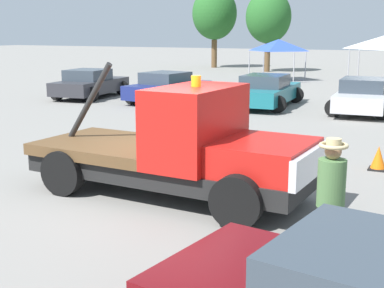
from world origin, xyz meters
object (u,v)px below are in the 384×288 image
(tow_truck, at_px, (184,150))
(parked_car_charcoal, at_px, (90,84))
(parked_car_teal, at_px, (266,91))
(parked_car_silver, at_px, (363,96))
(tree_left, at_px, (215,14))
(parked_car_navy, at_px, (168,88))
(person_near_truck, at_px, (331,191))
(tree_right, at_px, (268,17))
(traffic_cone, at_px, (378,159))
(canopy_tent_blue, at_px, (278,45))

(tow_truck, height_order, parked_car_charcoal, tow_truck)
(tow_truck, bearing_deg, parked_car_teal, 104.55)
(parked_car_teal, height_order, parked_car_silver, same)
(parked_car_charcoal, height_order, tree_left, tree_left)
(parked_car_charcoal, xyz_separation_m, parked_car_navy, (4.10, 0.11, -0.00))
(parked_car_charcoal, relative_size, parked_car_navy, 1.01)
(person_near_truck, distance_m, tree_right, 34.94)
(tree_left, distance_m, traffic_cone, 34.55)
(tow_truck, height_order, parked_car_teal, tow_truck)
(person_near_truck, xyz_separation_m, parked_car_teal, (-5.55, 14.37, -0.38))
(parked_car_charcoal, height_order, canopy_tent_blue, canopy_tent_blue)
(parked_car_charcoal, distance_m, tree_left, 22.20)
(tow_truck, xyz_separation_m, parked_car_teal, (-2.46, 12.57, -0.27))
(parked_car_silver, xyz_separation_m, tree_left, (-15.31, 20.91, 3.83))
(tow_truck, height_order, person_near_truck, tow_truck)
(tree_left, relative_size, tree_right, 1.09)
(tow_truck, distance_m, parked_car_teal, 12.81)
(tow_truck, xyz_separation_m, canopy_tent_blue, (-5.50, 24.29, 1.29))
(parked_car_silver, bearing_deg, tow_truck, 170.53)
(parked_car_silver, relative_size, traffic_cone, 8.96)
(parked_car_teal, bearing_deg, parked_car_navy, 94.67)
(parked_car_charcoal, xyz_separation_m, tree_left, (-2.99, 21.66, 3.83))
(person_near_truck, xyz_separation_m, parked_car_charcoal, (-13.99, 13.68, -0.38))
(parked_car_charcoal, bearing_deg, canopy_tent_blue, -29.10)
(person_near_truck, relative_size, tree_right, 0.29)
(person_near_truck, xyz_separation_m, parked_car_silver, (-1.67, 14.44, -0.38))
(parked_car_navy, relative_size, parked_car_silver, 0.90)
(tow_truck, bearing_deg, tree_right, 108.58)
(parked_car_teal, xyz_separation_m, tree_left, (-11.43, 20.98, 3.83))
(canopy_tent_blue, bearing_deg, person_near_truck, -71.78)
(person_near_truck, relative_size, parked_car_teal, 0.35)
(parked_car_teal, xyz_separation_m, canopy_tent_blue, (-3.04, 11.72, 1.56))
(tow_truck, distance_m, person_near_truck, 3.58)
(parked_car_silver, height_order, traffic_cone, parked_car_silver)
(parked_car_silver, height_order, tree_left, tree_left)
(parked_car_navy, bearing_deg, person_near_truck, -136.40)
(canopy_tent_blue, distance_m, tree_right, 7.60)
(person_near_truck, distance_m, canopy_tent_blue, 27.49)
(canopy_tent_blue, bearing_deg, parked_car_silver, -59.28)
(tree_right, bearing_deg, traffic_cone, -67.24)
(tow_truck, xyz_separation_m, parked_car_navy, (-6.80, 12.00, -0.27))
(person_near_truck, bearing_deg, tree_right, -114.08)
(tree_right, bearing_deg, tree_left, 155.73)
(parked_car_teal, bearing_deg, parked_car_silver, -91.84)
(parked_car_charcoal, bearing_deg, person_near_truck, -139.92)
(tree_right, xyz_separation_m, traffic_cone, (11.46, -27.31, -3.85))
(person_near_truck, xyz_separation_m, canopy_tent_blue, (-8.59, 26.08, 1.18))
(parked_car_silver, distance_m, tree_right, 21.15)
(parked_car_silver, xyz_separation_m, traffic_cone, (1.66, -8.89, -0.39))
(traffic_cone, bearing_deg, parked_car_silver, 100.55)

